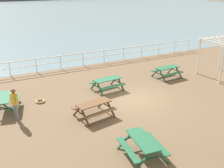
% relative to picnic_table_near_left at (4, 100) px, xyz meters
% --- Properties ---
extents(ground_plane, '(30.00, 24.00, 0.20)m').
position_rel_picnic_table_near_left_xyz_m(ground_plane, '(6.86, -2.01, -0.68)').
color(ground_plane, brown).
extents(sea_band, '(142.00, 90.00, 0.01)m').
position_rel_picnic_table_near_left_xyz_m(sea_band, '(6.86, 50.74, -0.58)').
color(sea_band, gray).
rests_on(sea_band, ground).
extents(seaward_railing, '(23.07, 0.07, 1.08)m').
position_rel_picnic_table_near_left_xyz_m(seaward_railing, '(6.86, 5.74, 0.17)').
color(seaward_railing, white).
rests_on(seaward_railing, ground).
extents(picnic_table_near_left, '(1.89, 2.11, 0.80)m').
position_rel_picnic_table_near_left_xyz_m(picnic_table_near_left, '(0.00, 0.00, 0.00)').
color(picnic_table_near_left, '#286B47').
rests_on(picnic_table_near_left, ground).
extents(picnic_table_near_right, '(1.96, 1.72, 0.80)m').
position_rel_picnic_table_near_left_xyz_m(picnic_table_near_right, '(6.19, -0.02, 0.00)').
color(picnic_table_near_right, '#286B47').
rests_on(picnic_table_near_right, ground).
extents(picnic_table_far_left, '(2.03, 1.80, 0.80)m').
position_rel_picnic_table_near_left_xyz_m(picnic_table_far_left, '(3.96, -2.90, 0.00)').
color(picnic_table_far_left, brown).
rests_on(picnic_table_far_left, ground).
extents(picnic_table_seaward, '(1.89, 1.65, 0.80)m').
position_rel_picnic_table_near_left_xyz_m(picnic_table_seaward, '(11.11, 0.16, 0.00)').
color(picnic_table_seaward, '#286B47').
rests_on(picnic_table_seaward, ground).
extents(picnic_table_corner, '(1.74, 1.98, 0.80)m').
position_rel_picnic_table_near_left_xyz_m(picnic_table_corner, '(4.27, -6.88, 0.00)').
color(picnic_table_corner, '#286B47').
rests_on(picnic_table_corner, ground).
extents(visitor, '(0.34, 0.50, 1.66)m').
position_rel_picnic_table_near_left_xyz_m(visitor, '(0.37, -1.38, 0.36)').
color(visitor, slate).
rests_on(visitor, ground).
extents(lattice_pergola, '(2.53, 2.65, 2.70)m').
position_rel_picnic_table_near_left_xyz_m(lattice_pergola, '(14.71, -1.37, 1.41)').
color(lattice_pergola, white).
rests_on(lattice_pergola, ground).
extents(rope_coil, '(0.55, 0.55, 0.11)m').
position_rel_picnic_table_near_left_xyz_m(rope_coil, '(1.93, 0.15, -0.53)').
color(rope_coil, tan).
rests_on(rope_coil, ground).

